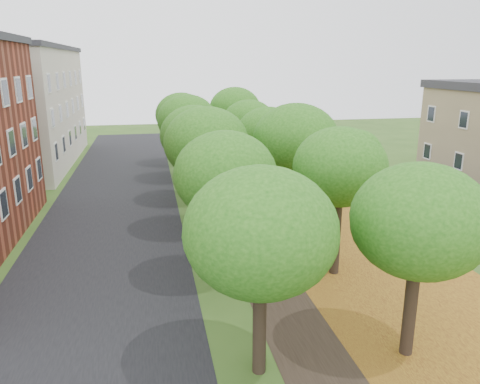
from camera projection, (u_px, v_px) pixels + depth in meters
name	position (u px, v px, depth m)	size (l,w,h in m)	color
ground	(328.00, 362.00, 14.42)	(120.00, 120.00, 0.00)	#2D4C19
street_asphalt	(111.00, 221.00, 27.23)	(8.00, 70.00, 0.01)	black
footpath	(238.00, 214.00, 28.61)	(3.20, 70.00, 0.01)	black
leaf_verge	(315.00, 209.00, 29.53)	(7.50, 70.00, 0.01)	#A87A1F
parking_lot	(428.00, 197.00, 32.04)	(9.00, 16.00, 0.01)	black
tree_row_west	(200.00, 141.00, 26.99)	(4.25, 34.25, 6.36)	black
tree_row_east	(280.00, 139.00, 27.88)	(4.25, 34.25, 6.36)	black
building_cream	(10.00, 106.00, 41.11)	(10.30, 20.30, 10.40)	beige
bench	(276.00, 252.00, 21.71)	(0.70, 1.73, 0.80)	#2A352D
car_silver	(445.00, 215.00, 26.22)	(1.61, 4.00, 1.36)	#B6B5BA
car_red	(430.00, 198.00, 29.33)	(1.57, 4.51, 1.49)	maroon
car_grey	(381.00, 183.00, 33.33)	(1.79, 4.41, 1.28)	#2D2E32
car_white	(367.00, 176.00, 35.43)	(2.07, 4.49, 1.25)	white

